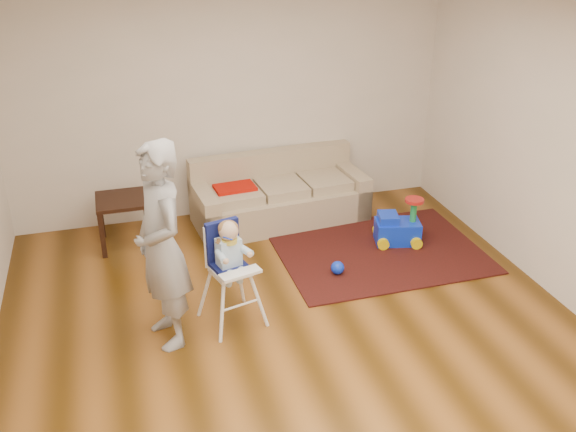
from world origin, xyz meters
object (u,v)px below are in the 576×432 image
object	(u,v)px
side_table	(125,221)
adult	(161,247)
ride_on_toy	(398,220)
toy_ball	(338,268)
sofa	(280,191)
high_chair	(231,274)

from	to	relation	value
side_table	adult	world-z (taller)	adult
ride_on_toy	adult	distance (m)	2.85
toy_ball	adult	world-z (taller)	adult
adult	sofa	bearing A→B (deg)	127.04
sofa	side_table	distance (m)	1.77
side_table	high_chair	world-z (taller)	high_chair
high_chair	side_table	bearing A→B (deg)	100.43
sofa	high_chair	xyz separation A→B (m)	(-0.95, -1.83, 0.10)
ride_on_toy	adult	size ratio (longest dim) A/B	0.29
high_chair	ride_on_toy	bearing A→B (deg)	10.11
toy_ball	ride_on_toy	bearing A→B (deg)	28.04
toy_ball	high_chair	distance (m)	1.32
side_table	ride_on_toy	distance (m)	2.94
high_chair	adult	distance (m)	0.70
high_chair	sofa	bearing A→B (deg)	47.94
ride_on_toy	toy_ball	bearing A→B (deg)	-138.21
adult	high_chair	bearing A→B (deg)	84.82
side_table	adult	xyz separation A→B (m)	(0.25, -1.83, 0.61)
toy_ball	sofa	bearing A→B (deg)	98.97
high_chair	adult	bearing A→B (deg)	174.97
sofa	adult	bearing A→B (deg)	-133.10
ride_on_toy	toy_ball	size ratio (longest dim) A/B	3.85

